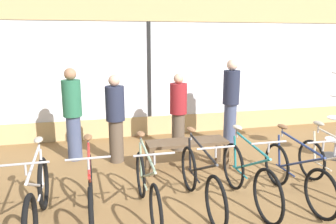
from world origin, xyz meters
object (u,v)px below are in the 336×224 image
Objects in this scene: bicycle_center_left at (147,187)px; customer_mid_floor at (115,117)px; bicycle_right at (296,174)px; bicycle_far_right at (333,169)px; bicycle_far_left at (38,199)px; customer_near_rack at (231,100)px; display_bench at (187,146)px; customer_near_bench at (73,113)px; bicycle_left at (91,194)px; customer_by_window at (178,111)px; bicycle_center_right at (248,176)px; bicycle_center at (200,180)px.

customer_mid_floor is at bearing 96.20° from bicycle_center_left.
bicycle_far_right is (0.65, 0.04, -0.00)m from bicycle_right.
bicycle_far_left is at bearing -118.67° from customer_mid_floor.
bicycle_far_right is at bearing -34.25° from customer_mid_floor.
customer_near_rack is (3.54, 2.43, 0.58)m from bicycle_far_left.
bicycle_center_left is at bearing -124.86° from display_bench.
customer_near_bench is at bearing -177.59° from customer_near_rack.
bicycle_right is 0.97× the size of customer_near_bench.
customer_near_bench is at bearing 142.48° from bicycle_right.
bicycle_right is 0.65m from bicycle_far_right.
bicycle_left is 1.12× the size of customer_by_window.
customer_near_bench reaches higher than bicycle_far_left.
customer_mid_floor is 0.81m from customer_near_bench.
display_bench is at bearing 40.52° from bicycle_left.
bicycle_far_right is 3.63m from customer_mid_floor.
customer_by_window is (2.37, 2.36, 0.43)m from bicycle_far_left.
bicycle_right is at bearing -4.14° from bicycle_center_right.
bicycle_far_right is at bearing 0.22° from bicycle_left.
display_bench is 0.81× the size of customer_near_bench.
bicycle_far_left is 1.01× the size of bicycle_center.
bicycle_left is at bearing -139.86° from customer_near_rack.
bicycle_left is 1.04× the size of bicycle_right.
customer_mid_floor is (-1.28, -0.35, 0.03)m from customer_by_window.
customer_by_window is (-1.16, -0.08, -0.15)m from customer_near_rack.
bicycle_center_right is 1.08× the size of customer_by_window.
bicycle_center_left is 1.08× the size of customer_mid_floor.
bicycle_center is at bearing -98.17° from customer_by_window.
customer_near_rack is (2.22, 2.42, 0.58)m from bicycle_center_left.
display_bench is 1.75m from customer_near_rack.
bicycle_left reaches higher than bicycle_center.
bicycle_far_right is at bearing -31.92° from customer_near_bench.
bicycle_left is 2.40m from customer_near_bench.
bicycle_center_right is at bearing -108.63° from customer_near_rack.
bicycle_right and bicycle_far_right have the same top height.
customer_by_window is at bearing 83.34° from display_bench.
bicycle_far_left is at bearing -148.65° from display_bench.
customer_by_window is 0.91× the size of customer_near_bench.
bicycle_left is at bearing -3.09° from bicycle_far_left.
bicycle_center is at bearing -53.01° from customer_near_bench.
customer_mid_floor is at bearing 151.61° from display_bench.
customer_near_rack is at bearing 34.54° from bicycle_far_left.
bicycle_left is at bearing -175.99° from bicycle_center_left.
display_bench is at bearing -25.77° from customer_near_bench.
customer_near_rack is at bearing 10.00° from customer_mid_floor.
bicycle_center_left is 1.11× the size of customer_by_window.
customer_mid_floor reaches higher than bicycle_far_left.
bicycle_far_left is 3.42m from bicycle_right.
bicycle_far_left is 2.04m from bicycle_center.
customer_by_window is at bearing 15.47° from customer_mid_floor.
customer_near_rack is at bearing 39.65° from display_bench.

